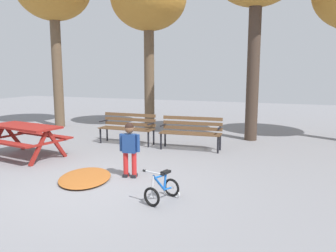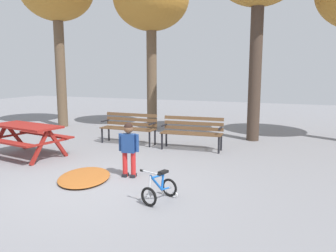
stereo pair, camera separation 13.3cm
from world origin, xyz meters
name	(u,v)px [view 1 (the left image)]	position (x,y,z in m)	size (l,w,h in m)	color
ground	(93,185)	(0.00, 0.00, 0.00)	(36.00, 36.00, 0.00)	gray
picnic_table	(25,133)	(-2.65, 1.17, 0.59)	(1.99, 1.61, 0.79)	maroon
park_bench_far_left	(128,126)	(-1.11, 3.44, 0.51)	(1.60, 0.46, 0.85)	brown
park_bench_left	(191,130)	(0.78, 3.39, 0.51)	(1.63, 0.57, 0.85)	brown
child_standing	(130,145)	(0.40, 0.67, 0.63)	(0.40, 0.20, 1.06)	red
kids_bicycle	(162,189)	(1.45, -0.25, 0.20)	(0.48, 0.62, 0.54)	black
leaf_pile	(85,177)	(-0.33, 0.23, 0.04)	(1.36, 0.95, 0.07)	#9E5623
tree_left	(149,0)	(-1.61, 6.05, 4.44)	(2.60, 2.60, 5.61)	brown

